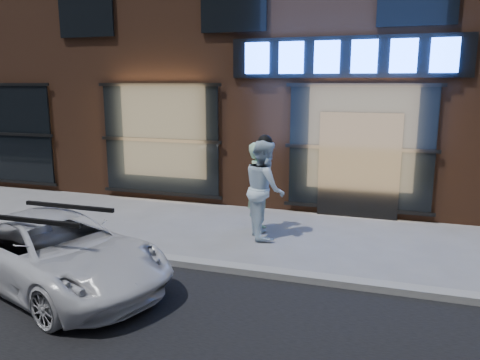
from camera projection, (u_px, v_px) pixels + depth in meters
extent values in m
plane|color=slate|center=(337.00, 285.00, 7.18)|extent=(90.00, 90.00, 0.00)
cube|color=gray|center=(337.00, 281.00, 7.17)|extent=(60.00, 0.25, 0.12)
cube|color=#54301E|center=(375.00, 14.00, 13.61)|extent=(30.00, 8.00, 10.00)
cube|color=black|center=(346.00, 57.00, 10.25)|extent=(5.20, 0.06, 0.90)
cube|color=black|center=(359.00, 166.00, 10.59)|extent=(1.80, 0.10, 2.40)
cube|color=#FFBF72|center=(6.00, 133.00, 13.57)|extent=(3.00, 0.04, 2.60)
cube|color=black|center=(5.00, 134.00, 13.53)|extent=(3.20, 0.06, 2.80)
cube|color=#FFBF72|center=(161.00, 140.00, 12.07)|extent=(3.00, 0.04, 2.60)
cube|color=black|center=(160.00, 140.00, 12.03)|extent=(3.20, 0.06, 2.80)
cube|color=#FFBF72|center=(360.00, 148.00, 10.56)|extent=(3.00, 0.04, 2.60)
cube|color=black|center=(360.00, 148.00, 10.52)|extent=(3.20, 0.06, 2.80)
cube|color=black|center=(85.00, 5.00, 11.93)|extent=(1.60, 0.06, 1.60)
cube|color=#2659FF|center=(257.00, 58.00, 10.78)|extent=(0.55, 0.12, 0.70)
cube|color=#2659FF|center=(291.00, 58.00, 10.54)|extent=(0.55, 0.12, 0.70)
cube|color=#2659FF|center=(327.00, 57.00, 10.30)|extent=(0.55, 0.12, 0.70)
cube|color=#2659FF|center=(364.00, 56.00, 10.06)|extent=(0.55, 0.12, 0.70)
cube|color=#2659FF|center=(404.00, 56.00, 9.82)|extent=(0.55, 0.12, 0.70)
cube|color=#2659FF|center=(445.00, 55.00, 9.58)|extent=(0.55, 0.12, 0.70)
imported|color=#A2D5B0|center=(259.00, 187.00, 9.69)|extent=(0.54, 0.73, 1.86)
imported|color=white|center=(265.00, 189.00, 9.28)|extent=(1.09, 1.19, 1.97)
imported|color=silver|center=(55.00, 251.00, 7.06)|extent=(4.34, 3.01, 1.10)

